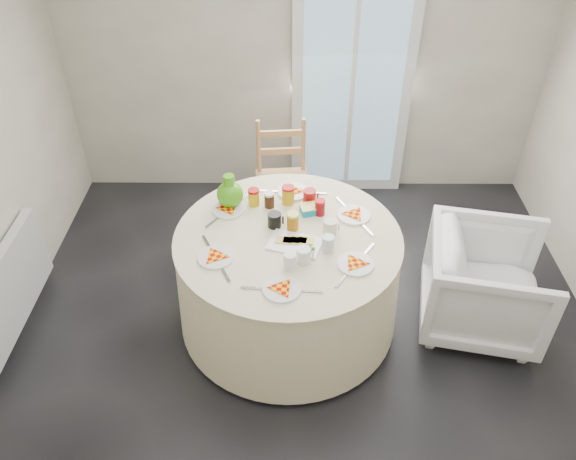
{
  "coord_description": "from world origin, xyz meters",
  "views": [
    {
      "loc": [
        -0.1,
        -2.44,
        2.97
      ],
      "look_at": [
        -0.12,
        0.28,
        0.8
      ],
      "focal_mm": 35.0,
      "sensor_mm": 36.0,
      "label": 1
    }
  ],
  "objects_px": {
    "radiator": "(12,286)",
    "armchair": "(487,281)",
    "table": "(288,280)",
    "wooden_chair": "(283,181)",
    "green_pitcher": "(230,190)"
  },
  "relations": [
    {
      "from": "table",
      "to": "green_pitcher",
      "type": "xyz_separation_m",
      "value": [
        -0.39,
        0.33,
        0.49
      ]
    },
    {
      "from": "table",
      "to": "armchair",
      "type": "bearing_deg",
      "value": -0.72
    },
    {
      "from": "radiator",
      "to": "green_pitcher",
      "type": "distance_m",
      "value": 1.57
    },
    {
      "from": "wooden_chair",
      "to": "green_pitcher",
      "type": "distance_m",
      "value": 0.88
    },
    {
      "from": "radiator",
      "to": "table",
      "type": "xyz_separation_m",
      "value": [
        1.82,
        0.08,
        -0.01
      ]
    },
    {
      "from": "radiator",
      "to": "table",
      "type": "relative_size",
      "value": 0.68
    },
    {
      "from": "table",
      "to": "green_pitcher",
      "type": "height_order",
      "value": "green_pitcher"
    },
    {
      "from": "radiator",
      "to": "armchair",
      "type": "bearing_deg",
      "value": 1.21
    },
    {
      "from": "table",
      "to": "green_pitcher",
      "type": "distance_m",
      "value": 0.71
    },
    {
      "from": "armchair",
      "to": "radiator",
      "type": "bearing_deg",
      "value": 102.74
    },
    {
      "from": "radiator",
      "to": "green_pitcher",
      "type": "height_order",
      "value": "green_pitcher"
    },
    {
      "from": "table",
      "to": "wooden_chair",
      "type": "xyz_separation_m",
      "value": [
        -0.05,
        1.04,
        0.09
      ]
    },
    {
      "from": "armchair",
      "to": "green_pitcher",
      "type": "height_order",
      "value": "green_pitcher"
    },
    {
      "from": "armchair",
      "to": "green_pitcher",
      "type": "xyz_separation_m",
      "value": [
        -1.71,
        0.35,
        0.48
      ]
    },
    {
      "from": "radiator",
      "to": "armchair",
      "type": "xyz_separation_m",
      "value": [
        3.14,
        0.07,
        0.01
      ]
    }
  ]
}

